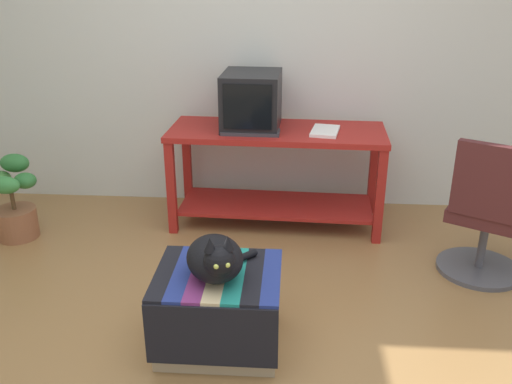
% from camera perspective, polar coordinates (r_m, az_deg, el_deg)
% --- Properties ---
extents(ground_plane, '(14.00, 14.00, 0.00)m').
position_cam_1_polar(ground_plane, '(2.86, -2.80, -16.89)').
color(ground_plane, olive).
extents(back_wall, '(8.00, 0.10, 2.60)m').
position_cam_1_polar(back_wall, '(4.28, 0.12, 15.63)').
color(back_wall, silver).
rests_on(back_wall, ground_plane).
extents(desk, '(1.55, 0.65, 0.72)m').
position_cam_1_polar(desk, '(4.02, 2.13, 3.32)').
color(desk, maroon).
rests_on(desk, ground_plane).
extents(tv_monitor, '(0.42, 0.49, 0.39)m').
position_cam_1_polar(tv_monitor, '(3.95, -0.46, 9.35)').
color(tv_monitor, black).
rests_on(tv_monitor, desk).
extents(keyboard, '(0.40, 0.16, 0.02)m').
position_cam_1_polar(keyboard, '(3.83, -0.56, 6.18)').
color(keyboard, '#333338').
rests_on(keyboard, desk).
extents(book, '(0.22, 0.31, 0.02)m').
position_cam_1_polar(book, '(3.89, 7.12, 6.25)').
color(book, white).
rests_on(book, desk).
extents(ottoman_with_blanket, '(0.61, 0.54, 0.41)m').
position_cam_1_polar(ottoman_with_blanket, '(2.85, -3.86, -11.92)').
color(ottoman_with_blanket, tan).
rests_on(ottoman_with_blanket, ground_plane).
extents(cat, '(0.37, 0.43, 0.28)m').
position_cam_1_polar(cat, '(2.64, -4.15, -6.83)').
color(cat, black).
rests_on(cat, ottoman_with_blanket).
extents(potted_plant, '(0.38, 0.34, 0.59)m').
position_cam_1_polar(potted_plant, '(4.23, -23.78, -1.03)').
color(potted_plant, brown).
rests_on(potted_plant, ground_plane).
extents(office_chair, '(0.57, 0.57, 0.89)m').
position_cam_1_polar(office_chair, '(3.62, 22.53, -2.56)').
color(office_chair, '#4C4C51').
rests_on(office_chair, ground_plane).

